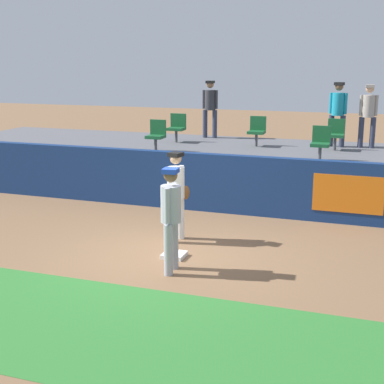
# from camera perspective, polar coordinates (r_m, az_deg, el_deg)

# --- Properties ---
(ground_plane) EXTENTS (60.00, 60.00, 0.00)m
(ground_plane) POSITION_cam_1_polar(r_m,az_deg,el_deg) (10.20, -2.35, -6.72)
(ground_plane) COLOR brown
(grass_foreground_strip) EXTENTS (18.00, 2.80, 0.01)m
(grass_foreground_strip) POSITION_cam_1_polar(r_m,az_deg,el_deg) (7.83, -10.17, -13.42)
(grass_foreground_strip) COLOR #2D722D
(grass_foreground_strip) RESTS_ON ground_plane
(first_base) EXTENTS (0.40, 0.40, 0.08)m
(first_base) POSITION_cam_1_polar(r_m,az_deg,el_deg) (10.18, -1.85, -6.51)
(first_base) COLOR white
(first_base) RESTS_ON ground_plane
(player_fielder_home) EXTENTS (0.43, 0.53, 1.78)m
(player_fielder_home) POSITION_cam_1_polar(r_m,az_deg,el_deg) (10.83, -1.62, 0.18)
(player_fielder_home) COLOR white
(player_fielder_home) RESTS_ON ground_plane
(player_runner_visitor) EXTENTS (0.36, 0.50, 1.79)m
(player_runner_visitor) POSITION_cam_1_polar(r_m,az_deg,el_deg) (9.21, -2.19, -2.16)
(player_runner_visitor) COLOR #9EA3AD
(player_runner_visitor) RESTS_ON ground_plane
(field_wall) EXTENTS (18.00, 0.26, 1.38)m
(field_wall) POSITION_cam_1_polar(r_m,az_deg,el_deg) (13.00, 2.96, 0.89)
(field_wall) COLOR navy
(field_wall) RESTS_ON ground_plane
(bleacher_platform) EXTENTS (18.00, 4.80, 1.11)m
(bleacher_platform) POSITION_cam_1_polar(r_m,az_deg,el_deg) (15.47, 5.56, 2.38)
(bleacher_platform) COLOR #59595E
(bleacher_platform) RESTS_ON ground_plane
(seat_front_left) EXTENTS (0.44, 0.44, 0.84)m
(seat_front_left) POSITION_cam_1_polar(r_m,az_deg,el_deg) (14.91, -3.68, 6.00)
(seat_front_left) COLOR #4C4C51
(seat_front_left) RESTS_ON bleacher_platform
(seat_back_left) EXTENTS (0.48, 0.44, 0.84)m
(seat_back_left) POSITION_cam_1_polar(r_m,az_deg,el_deg) (16.61, -1.56, 6.79)
(seat_back_left) COLOR #4C4C51
(seat_back_left) RESTS_ON bleacher_platform
(seat_back_right) EXTENTS (0.45, 0.44, 0.84)m
(seat_back_right) POSITION_cam_1_polar(r_m,az_deg,el_deg) (15.61, 14.58, 5.93)
(seat_back_right) COLOR #4C4C51
(seat_back_right) RESTS_ON bleacher_platform
(seat_back_center) EXTENTS (0.46, 0.44, 0.84)m
(seat_back_center) POSITION_cam_1_polar(r_m,az_deg,el_deg) (15.92, 6.72, 6.41)
(seat_back_center) COLOR #4C4C51
(seat_back_center) RESTS_ON bleacher_platform
(seat_front_right) EXTENTS (0.44, 0.44, 0.84)m
(seat_front_right) POSITION_cam_1_polar(r_m,az_deg,el_deg) (13.85, 13.12, 5.10)
(seat_front_right) COLOR #4C4C51
(seat_front_right) RESTS_ON bleacher_platform
(spectator_hooded) EXTENTS (0.50, 0.34, 1.77)m
(spectator_hooded) POSITION_cam_1_polar(r_m,az_deg,el_deg) (17.49, 1.87, 8.95)
(spectator_hooded) COLOR #33384C
(spectator_hooded) RESTS_ON bleacher_platform
(spectator_capped) EXTENTS (0.49, 0.35, 1.74)m
(spectator_capped) POSITION_cam_1_polar(r_m,az_deg,el_deg) (16.18, 17.70, 7.90)
(spectator_capped) COLOR #33384C
(spectator_capped) RESTS_ON bleacher_platform
(spectator_casual) EXTENTS (0.50, 0.40, 1.80)m
(spectator_casual) POSITION_cam_1_polar(r_m,az_deg,el_deg) (16.16, 14.79, 8.20)
(spectator_casual) COLOR #33384C
(spectator_casual) RESTS_ON bleacher_platform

